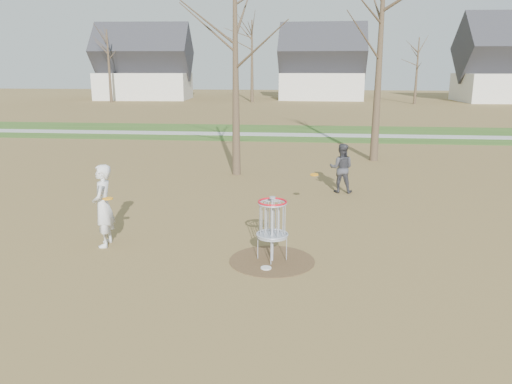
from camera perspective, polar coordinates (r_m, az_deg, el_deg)
ground at (r=10.55m, az=1.84°, el=-7.86°), size 160.00×160.00×0.00m
green_band at (r=31.02m, az=4.84°, el=6.76°), size 160.00×8.00×0.01m
footpath at (r=30.03m, az=4.79°, el=6.54°), size 160.00×1.50×0.01m
dirt_circle at (r=10.55m, az=1.84°, el=-7.84°), size 1.80×1.80×0.01m
player_standing at (r=11.65m, az=-17.07°, el=-1.52°), size 0.55×0.74×1.87m
player_throwing at (r=16.23m, az=9.73°, el=2.70°), size 0.84×0.69×1.58m
disc_grounded at (r=10.15m, az=1.15°, el=-8.66°), size 0.22×0.22×0.02m
discs_in_play at (r=12.22m, az=-3.29°, el=0.84°), size 4.68×3.50×0.10m
disc_golf_basket at (r=10.25m, az=1.88°, el=-3.12°), size 0.64×0.64×1.35m
bare_trees at (r=45.58m, az=7.81°, el=15.75°), size 52.62×44.98×9.00m
houses_row at (r=62.42m, az=9.77°, el=13.53°), size 56.51×10.01×7.26m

